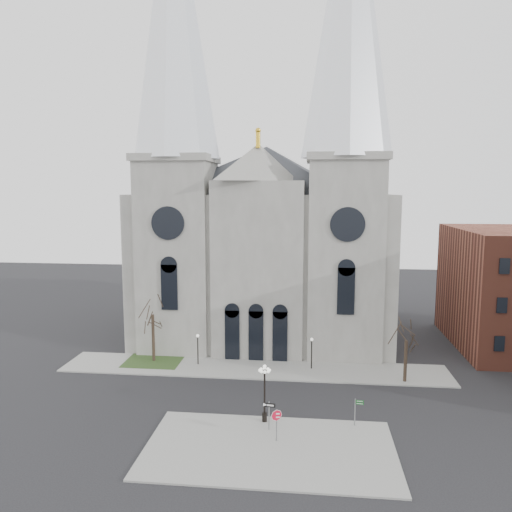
# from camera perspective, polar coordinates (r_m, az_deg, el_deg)

# --- Properties ---
(ground) EXTENTS (160.00, 160.00, 0.00)m
(ground) POSITION_cam_1_polar(r_m,az_deg,el_deg) (43.21, -2.03, -17.87)
(ground) COLOR black
(ground) RESTS_ON ground
(sidewalk_near) EXTENTS (18.00, 10.00, 0.14)m
(sidewalk_near) POSITION_cam_1_polar(r_m,az_deg,el_deg) (38.45, 1.57, -21.18)
(sidewalk_near) COLOR gray
(sidewalk_near) RESTS_ON ground
(sidewalk_far) EXTENTS (40.00, 6.00, 0.14)m
(sidewalk_far) POSITION_cam_1_polar(r_m,az_deg,el_deg) (53.24, -0.29, -12.73)
(sidewalk_far) COLOR gray
(sidewalk_far) RESTS_ON ground
(grass_patch) EXTENTS (6.00, 5.00, 0.18)m
(grass_patch) POSITION_cam_1_polar(r_m,az_deg,el_deg) (56.39, -11.59, -11.68)
(grass_patch) COLOR #27441D
(grass_patch) RESTS_ON ground
(cathedral) EXTENTS (33.00, 26.66, 54.00)m
(cathedral) POSITION_cam_1_polar(r_m,az_deg,el_deg) (61.70, 0.96, 7.53)
(cathedral) COLOR gray
(cathedral) RESTS_ON ground
(tree_left) EXTENTS (3.20, 3.20, 7.50)m
(tree_left) POSITION_cam_1_polar(r_m,az_deg,el_deg) (54.83, -11.74, -6.26)
(tree_left) COLOR black
(tree_left) RESTS_ON ground
(tree_right) EXTENTS (3.20, 3.20, 6.00)m
(tree_right) POSITION_cam_1_polar(r_m,az_deg,el_deg) (50.50, 16.81, -8.95)
(tree_right) COLOR black
(tree_right) RESTS_ON ground
(ped_lamp_left) EXTENTS (0.32, 0.32, 3.26)m
(ped_lamp_left) POSITION_cam_1_polar(r_m,az_deg,el_deg) (53.94, -6.68, -9.97)
(ped_lamp_left) COLOR black
(ped_lamp_left) RESTS_ON sidewalk_far
(ped_lamp_right) EXTENTS (0.32, 0.32, 3.26)m
(ped_lamp_right) POSITION_cam_1_polar(r_m,az_deg,el_deg) (52.66, 6.38, -10.41)
(ped_lamp_right) COLOR black
(ped_lamp_right) RESTS_ON sidewalk_far
(stop_sign) EXTENTS (0.88, 0.14, 2.43)m
(stop_sign) POSITION_cam_1_polar(r_m,az_deg,el_deg) (38.58, 2.36, -18.06)
(stop_sign) COLOR slate
(stop_sign) RESTS_ON sidewalk_near
(globe_lamp) EXTENTS (1.15, 1.15, 4.72)m
(globe_lamp) POSITION_cam_1_polar(r_m,az_deg,el_deg) (40.90, 0.99, -14.63)
(globe_lamp) COLOR black
(globe_lamp) RESTS_ON sidewalk_near
(one_way_sign) EXTENTS (0.99, 0.16, 2.26)m
(one_way_sign) POSITION_cam_1_polar(r_m,az_deg,el_deg) (40.24, 1.51, -17.26)
(one_way_sign) COLOR slate
(one_way_sign) RESTS_ON sidewalk_near
(street_name_sign) EXTENTS (0.70, 0.10, 2.18)m
(street_name_sign) POSITION_cam_1_polar(r_m,az_deg,el_deg) (41.67, 11.36, -16.85)
(street_name_sign) COLOR slate
(street_name_sign) RESTS_ON sidewalk_near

